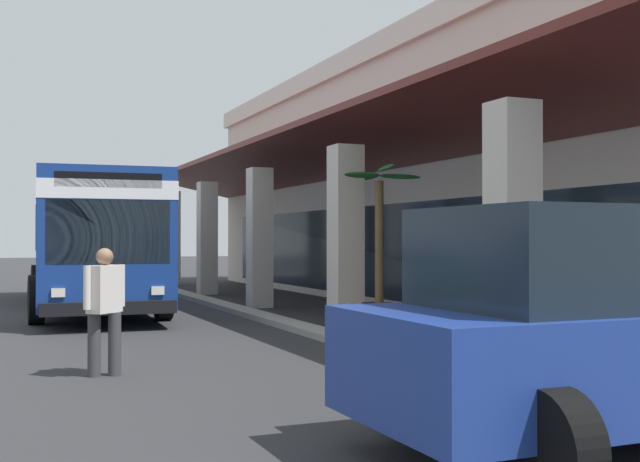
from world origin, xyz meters
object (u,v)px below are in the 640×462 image
Objects in this scene: transit_bus at (91,234)px; parked_suv_blue at (630,323)px; potted_palm at (379,289)px; pedestrian at (105,305)px.

parked_suv_blue is (15.47, 2.63, -0.84)m from transit_bus.
parked_suv_blue is at bearing 9.65° from transit_bus.
transit_bus is 2.35× the size of parked_suv_blue.
potted_palm reaches higher than parked_suv_blue.
transit_bus is at bearing -170.35° from parked_suv_blue.
potted_palm is at bearing 168.06° from parked_suv_blue.
potted_palm is at bearing 118.48° from pedestrian.
pedestrian is 0.52× the size of potted_palm.
potted_palm is (-2.89, 5.32, -0.10)m from pedestrian.
transit_bus is 8.70m from potted_palm.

